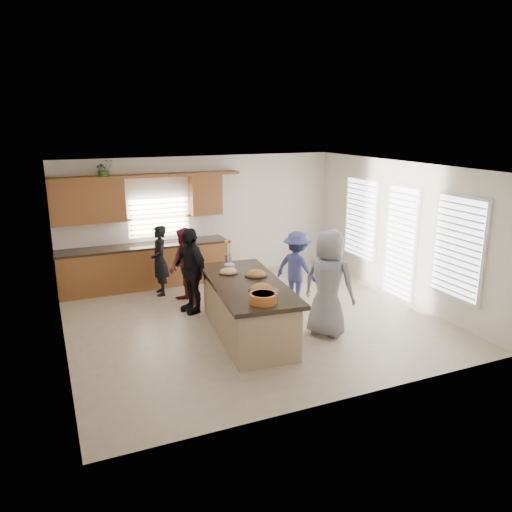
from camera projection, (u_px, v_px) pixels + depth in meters
name	position (u px, v px, depth m)	size (l,w,h in m)	color
floor	(252.00, 319.00, 9.25)	(6.50, 6.50, 0.00)	beige
room_shell	(252.00, 219.00, 8.75)	(6.52, 6.02, 2.81)	silver
back_cabinetry	(141.00, 246.00, 10.87)	(4.08, 0.66, 2.46)	brown
right_wall_glazing	(402.00, 235.00, 10.01)	(0.06, 4.00, 2.25)	white
island	(247.00, 310.00, 8.49)	(1.43, 2.81, 0.95)	tan
platter_front	(261.00, 289.00, 7.92)	(0.42, 0.42, 0.17)	black
platter_mid	(256.00, 275.00, 8.67)	(0.40, 0.40, 0.16)	black
platter_back	(229.00, 272.00, 8.83)	(0.34, 0.34, 0.14)	black
salad_bowl	(263.00, 297.00, 7.40)	(0.41, 0.41, 0.15)	#C65F24
clear_cup	(276.00, 292.00, 7.70)	(0.08, 0.08, 0.11)	white
plate_stack	(230.00, 266.00, 9.20)	(0.19, 0.19, 0.06)	#B193D6
flower_vase	(228.00, 251.00, 9.45)	(0.14, 0.14, 0.44)	silver
potted_plant	(104.00, 169.00, 10.25)	(0.35, 0.31, 0.39)	#3A6C2B
woman_left_back	(160.00, 261.00, 10.40)	(0.54, 0.35, 1.48)	black
woman_left_mid	(186.00, 267.00, 9.81)	(0.76, 0.59, 1.56)	maroon
woman_left_front	(191.00, 270.00, 9.44)	(0.97, 0.40, 1.65)	black
woman_right_back	(297.00, 269.00, 9.82)	(0.97, 0.56, 1.50)	navy
woman_right_front	(328.00, 283.00, 8.39)	(0.90, 0.59, 1.85)	gray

